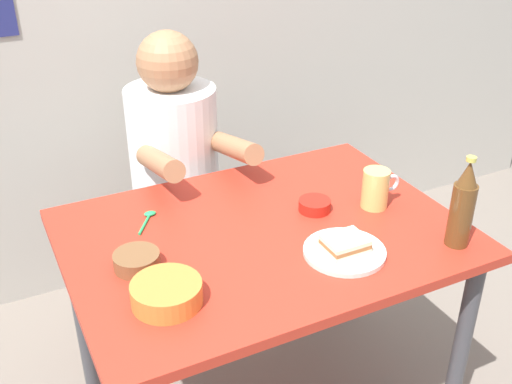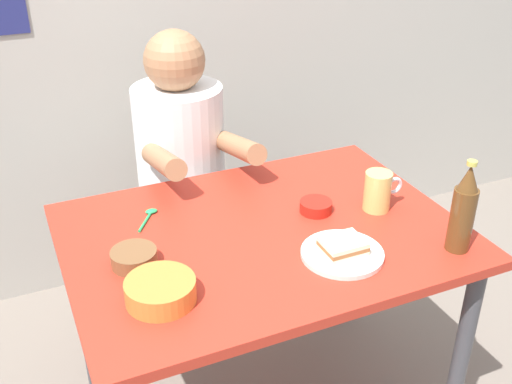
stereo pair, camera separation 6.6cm
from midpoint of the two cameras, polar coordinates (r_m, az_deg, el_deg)
dining_table at (r=1.79m, az=1.71°, el=-6.15°), size 1.10×0.80×0.74m
stool at (r=2.43m, az=-5.74°, el=-4.37°), size 0.34×0.34×0.45m
person_seated at (r=2.22m, az=-6.16°, el=4.52°), size 0.33×0.56×0.72m
plate_orange at (r=1.65m, az=9.13°, el=-5.69°), size 0.22×0.22×0.01m
sandwich at (r=1.64m, az=9.20°, el=-4.96°), size 0.11×0.09×0.04m
beer_mug at (r=1.86m, az=12.26°, el=0.09°), size 0.13×0.08×0.12m
beer_bottle at (r=1.70m, az=19.72°, el=-1.63°), size 0.06×0.06×0.26m
condiment_bowl_brown at (r=1.61m, az=-10.11°, el=-5.97°), size 0.12×0.12×0.04m
soup_bowl_orange at (r=1.48m, az=-7.58°, el=-8.99°), size 0.17×0.17×0.05m
sambal_bowl_red at (r=1.83m, az=6.59°, el=-1.31°), size 0.10×0.10×0.03m
spoon at (r=1.82m, az=-8.88°, el=-2.15°), size 0.08×0.11×0.01m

